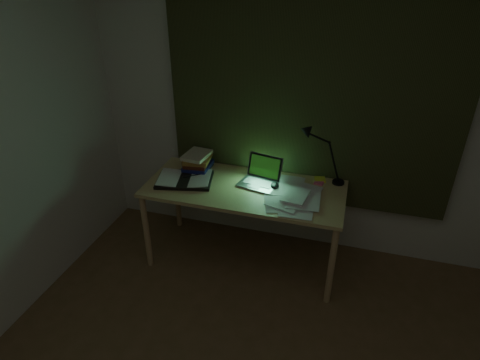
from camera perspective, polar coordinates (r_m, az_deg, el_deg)
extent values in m
cube|color=silver|center=(3.14, 9.97, 10.45)|extent=(3.50, 0.00, 2.50)
cube|color=#30351A|center=(3.04, 10.19, 13.80)|extent=(2.20, 0.06, 2.00)
ellipsoid|color=black|center=(3.06, 4.96, -0.78)|extent=(0.08, 0.11, 0.04)
cube|color=#F0FF35|center=(3.21, 11.31, 0.07)|extent=(0.10, 0.10, 0.02)
cube|color=#FC628D|center=(3.17, 11.17, -0.35)|extent=(0.08, 0.08, 0.01)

